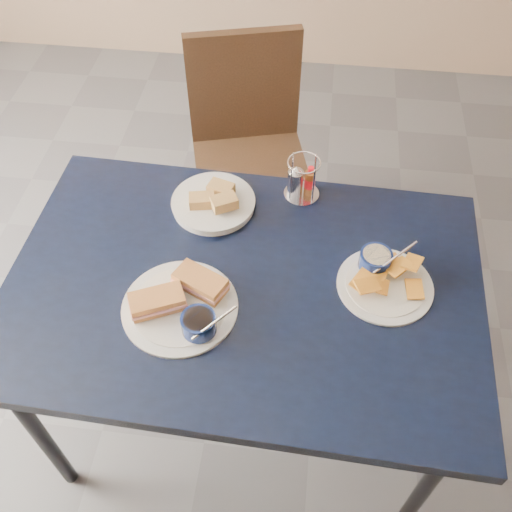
# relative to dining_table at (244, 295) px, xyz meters

# --- Properties ---
(ground) EXTENTS (6.00, 6.00, 0.00)m
(ground) POSITION_rel_dining_table_xyz_m (0.24, -0.18, -0.69)
(ground) COLOR #4B4B50
(ground) RESTS_ON ground
(dining_table) EXTENTS (1.33, 0.91, 0.75)m
(dining_table) POSITION_rel_dining_table_xyz_m (0.00, 0.00, 0.00)
(dining_table) COLOR black
(dining_table) RESTS_ON ground
(chair_far) EXTENTS (0.54, 0.53, 0.93)m
(chair_far) POSITION_rel_dining_table_xyz_m (-0.08, 0.88, -0.15)
(chair_far) COLOR black
(chair_far) RESTS_ON ground
(sandwich_plate) EXTENTS (0.32, 0.31, 0.12)m
(sandwich_plate) POSITION_rel_dining_table_xyz_m (-0.15, -0.10, 0.08)
(sandwich_plate) COLOR white
(sandwich_plate) RESTS_ON dining_table
(plantain_plate) EXTENTS (0.26, 0.26, 0.12)m
(plantain_plate) POSITION_rel_dining_table_xyz_m (0.37, 0.06, 0.08)
(plantain_plate) COLOR white
(plantain_plate) RESTS_ON dining_table
(bread_basket) EXTENTS (0.25, 0.25, 0.07)m
(bread_basket) POSITION_rel_dining_table_xyz_m (-0.13, 0.28, 0.08)
(bread_basket) COLOR white
(bread_basket) RESTS_ON dining_table
(condiment_caddy) EXTENTS (0.11, 0.11, 0.14)m
(condiment_caddy) POSITION_rel_dining_table_xyz_m (0.13, 0.36, 0.12)
(condiment_caddy) COLOR silver
(condiment_caddy) RESTS_ON dining_table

